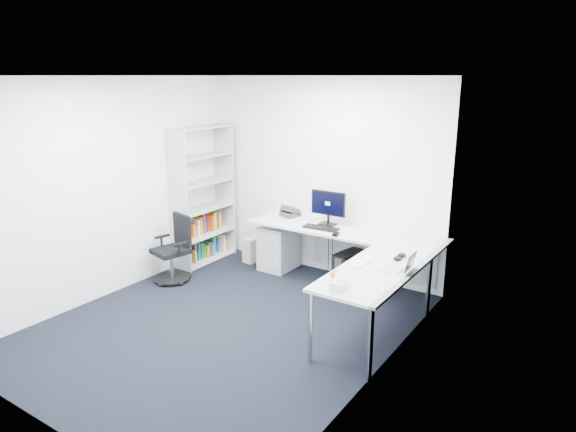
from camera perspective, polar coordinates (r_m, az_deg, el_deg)
The scene contains 22 objects.
ground at distance 5.92m, azimuth -6.99°, elevation -11.91°, with size 4.20×4.20×0.00m, color black.
ceiling at distance 5.27m, azimuth -7.97°, elevation 15.20°, with size 4.20×4.20×0.00m, color white.
wall_back at distance 7.12m, azimuth 3.67°, elevation 4.37°, with size 3.60×0.02×2.70m, color white.
wall_front at distance 4.17m, azimuth -26.71°, elevation -5.28°, with size 3.60×0.02×2.70m, color white.
wall_left at distance 6.73m, azimuth -19.15°, elevation 2.92°, with size 0.02×4.20×2.70m, color white.
wall_right at distance 4.51m, azimuth 10.18°, elevation -2.33°, with size 0.02×4.20×2.70m, color white.
l_desk at distance 6.53m, azimuth 4.65°, elevation -5.47°, with size 2.63×1.47×0.77m, color #BCBFBF, non-canonical shape.
drawer_pedestal at distance 7.39m, azimuth -1.03°, elevation -3.44°, with size 0.42×0.52×0.64m, color #BCBFBF.
bookshelf at distance 7.63m, azimuth -9.51°, elevation 2.29°, with size 0.39×1.01×2.01m, color #B1B3B3, non-canonical shape.
task_chair at distance 7.06m, azimuth -12.95°, elevation -3.63°, with size 0.51×0.51×0.90m, color black, non-canonical shape.
black_pc_tower at distance 6.89m, azimuth 6.73°, elevation -5.80°, with size 0.21×0.47×0.45m, color black.
beige_pc_tower at distance 7.75m, azimuth -3.68°, elevation -3.65°, with size 0.17×0.38×0.36m, color #B7AC9C.
power_strip at distance 6.93m, azimuth 9.82°, elevation -7.63°, with size 0.37×0.06×0.04m, color white.
monitor at distance 6.83m, azimuth 4.45°, elevation 0.93°, with size 0.50×0.16×0.48m, color black, non-canonical shape.
black_keyboard at distance 6.71m, azimuth 3.68°, elevation -1.33°, with size 0.47×0.17×0.02m, color black.
mouse at distance 6.44m, azimuth 5.35°, elevation -2.03°, with size 0.07×0.11×0.04m, color black.
desk_phone at distance 7.27m, azimuth 0.24°, elevation 0.57°, with size 0.22×0.22×0.16m, color #2F3032, non-canonical shape.
laptop at distance 5.41m, azimuth 11.61°, elevation -4.70°, with size 0.30×0.29×0.21m, color silver, non-canonical shape.
white_keyboard at distance 5.56m, azimuth 8.32°, elevation -5.07°, with size 0.11×0.39×0.01m, color white.
headphones at distance 5.75m, azimuth 12.34°, elevation -4.37°, with size 0.12×0.20×0.05m, color black, non-canonical shape.
orange_fruit at distance 5.11m, azimuth 5.18°, elevation -6.46°, with size 0.08×0.08×0.08m, color #F95B16.
tissue_box at distance 4.88m, azimuth 5.66°, elevation -7.55°, with size 0.12×0.22×0.08m, color white.
Camera 1 is at (3.47, -3.97, 2.70)m, focal length 32.00 mm.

